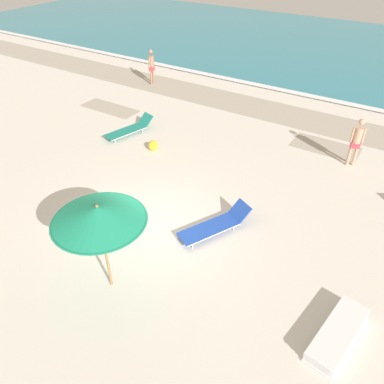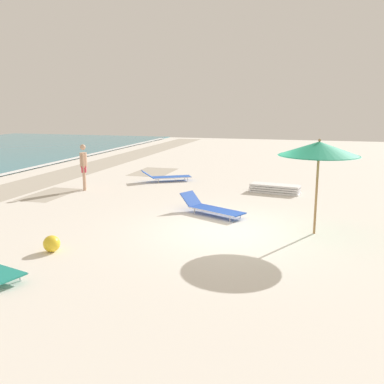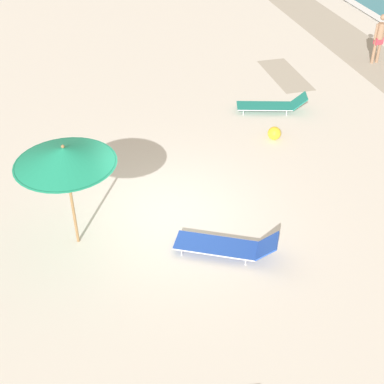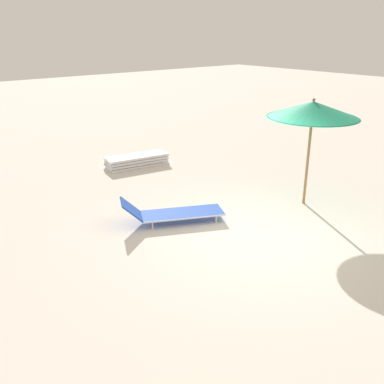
{
  "view_description": "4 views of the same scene",
  "coord_description": "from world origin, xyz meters",
  "px_view_note": "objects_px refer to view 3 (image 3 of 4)",
  "views": [
    {
      "loc": [
        5.15,
        -6.02,
        7.08
      ],
      "look_at": [
        0.57,
        1.24,
        0.77
      ],
      "focal_mm": 35.0,
      "sensor_mm": 36.0,
      "label": 1
    },
    {
      "loc": [
        -10.63,
        -1.89,
        3.27
      ],
      "look_at": [
        0.52,
        1.24,
        0.88
      ],
      "focal_mm": 40.0,
      "sensor_mm": 36.0,
      "label": 2
    },
    {
      "loc": [
        9.43,
        -1.82,
        7.68
      ],
      "look_at": [
        0.19,
        0.53,
        0.72
      ],
      "focal_mm": 50.0,
      "sensor_mm": 36.0,
      "label": 3
    },
    {
      "loc": [
        -5.06,
        5.85,
        3.83
      ],
      "look_at": [
        0.37,
        1.34,
        1.12
      ],
      "focal_mm": 40.0,
      "sensor_mm": 36.0,
      "label": 4
    }
  ],
  "objects_px": {
    "sun_lounger_under_umbrella": "(272,105)",
    "sun_lounger_near_water_left": "(227,246)",
    "beach_umbrella": "(64,156)",
    "beach_ball": "(274,133)",
    "beachgoer_shoreline_child": "(380,36)"
  },
  "relations": [
    {
      "from": "sun_lounger_under_umbrella",
      "to": "sun_lounger_near_water_left",
      "type": "relative_size",
      "value": 1.0
    },
    {
      "from": "beach_umbrella",
      "to": "sun_lounger_under_umbrella",
      "type": "bearing_deg",
      "value": 126.6
    },
    {
      "from": "sun_lounger_near_water_left",
      "to": "beach_ball",
      "type": "bearing_deg",
      "value": 173.76
    },
    {
      "from": "beach_ball",
      "to": "sun_lounger_near_water_left",
      "type": "bearing_deg",
      "value": -32.86
    },
    {
      "from": "beach_umbrella",
      "to": "beachgoer_shoreline_child",
      "type": "distance_m",
      "value": 13.46
    },
    {
      "from": "beach_umbrella",
      "to": "sun_lounger_under_umbrella",
      "type": "distance_m",
      "value": 8.02
    },
    {
      "from": "sun_lounger_under_umbrella",
      "to": "beachgoer_shoreline_child",
      "type": "bearing_deg",
      "value": 133.21
    },
    {
      "from": "sun_lounger_under_umbrella",
      "to": "beach_umbrella",
      "type": "bearing_deg",
      "value": -38.01
    },
    {
      "from": "sun_lounger_near_water_left",
      "to": "beach_ball",
      "type": "xyz_separation_m",
      "value": [
        -4.19,
        2.71,
        -0.02
      ]
    },
    {
      "from": "sun_lounger_under_umbrella",
      "to": "beachgoer_shoreline_child",
      "type": "xyz_separation_m",
      "value": [
        -2.65,
        5.01,
        0.79
      ]
    },
    {
      "from": "sun_lounger_under_umbrella",
      "to": "sun_lounger_near_water_left",
      "type": "height_order",
      "value": "sun_lounger_near_water_left"
    },
    {
      "from": "beach_umbrella",
      "to": "beachgoer_shoreline_child",
      "type": "xyz_separation_m",
      "value": [
        -7.28,
        11.26,
        -1.18
      ]
    },
    {
      "from": "sun_lounger_under_umbrella",
      "to": "sun_lounger_near_water_left",
      "type": "distance_m",
      "value": 6.64
    },
    {
      "from": "beach_umbrella",
      "to": "beach_ball",
      "type": "xyz_separation_m",
      "value": [
        -3.04,
        5.69,
        -1.99
      ]
    },
    {
      "from": "beach_umbrella",
      "to": "sun_lounger_near_water_left",
      "type": "bearing_deg",
      "value": 68.89
    }
  ]
}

